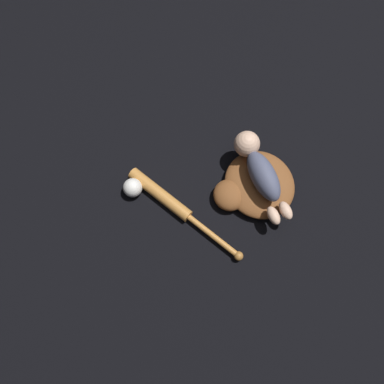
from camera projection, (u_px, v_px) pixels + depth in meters
ground_plane at (258, 198)px, 1.49m from camera, size 6.00×6.00×0.00m
baseball_glove at (254, 186)px, 1.47m from camera, size 0.34×0.36×0.07m
baby_figure at (259, 168)px, 1.40m from camera, size 0.38×0.17×0.10m
baseball_bat at (171, 203)px, 1.46m from camera, size 0.43×0.39×0.05m
baseball at (133, 188)px, 1.46m from camera, size 0.08×0.08×0.08m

